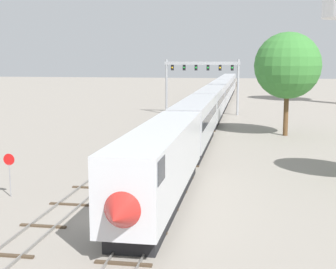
{
  "coord_description": "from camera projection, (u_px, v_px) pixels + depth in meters",
  "views": [
    {
      "loc": [
        7.29,
        -25.69,
        8.99
      ],
      "look_at": [
        1.0,
        12.0,
        3.0
      ],
      "focal_mm": 52.06,
      "sensor_mm": 36.0,
      "label": 1
    }
  ],
  "objects": [
    {
      "name": "trackside_tree_left",
      "position": [
        288.0,
        66.0,
        56.02
      ],
      "size": [
        7.68,
        7.68,
        12.01
      ],
      "color": "brown",
      "rests_on": "ground"
    },
    {
      "name": "track_main",
      "position": [
        218.0,
        109.0,
        85.74
      ],
      "size": [
        2.6,
        200.0,
        0.16
      ],
      "color": "slate",
      "rests_on": "ground"
    },
    {
      "name": "track_near",
      "position": [
        169.0,
        124.0,
        67.14
      ],
      "size": [
        2.6,
        160.0,
        0.16
      ],
      "color": "slate",
      "rests_on": "ground"
    },
    {
      "name": "passenger_train",
      "position": [
        216.0,
        98.0,
        78.28
      ],
      "size": [
        3.04,
        118.22,
        4.8
      ],
      "color": "silver",
      "rests_on": "ground"
    },
    {
      "name": "ground_plane",
      "position": [
        116.0,
        218.0,
        27.61
      ],
      "size": [
        400.0,
        400.0,
        0.0
      ],
      "primitive_type": "plane",
      "color": "gray"
    },
    {
      "name": "signal_gantry",
      "position": [
        202.0,
        74.0,
        77.76
      ],
      "size": [
        12.1,
        0.49,
        8.82
      ],
      "color": "#999BA0",
      "rests_on": "ground"
    },
    {
      "name": "stop_sign",
      "position": [
        9.0,
        169.0,
        31.68
      ],
      "size": [
        0.76,
        0.08,
        2.88
      ],
      "color": "gray",
      "rests_on": "ground"
    }
  ]
}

